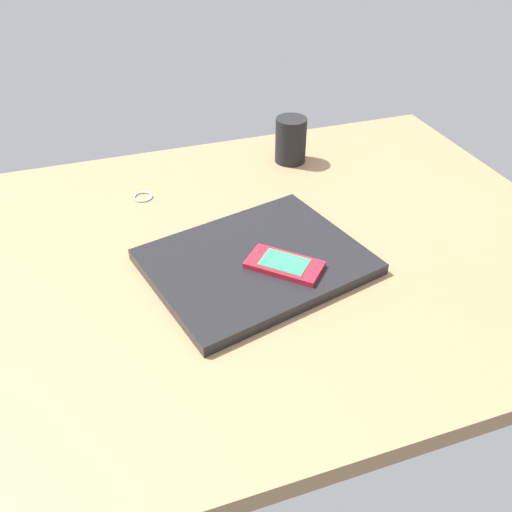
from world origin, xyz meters
TOP-DOWN VIEW (x-y plane):
  - desk_surface at (0.00, 0.00)cm, footprint 120.00×80.00cm
  - laptop_closed at (-4.40, 4.90)cm, footprint 36.60×31.67cm
  - cell_phone_on_laptop at (-7.59, 8.63)cm, footprint 11.90×11.71cm
  - pen_cup at (-22.58, -26.64)cm, footprint 6.27×6.27cm
  - key_ring at (8.77, -21.49)cm, footprint 3.62×3.62cm

SIDE VIEW (x-z plane):
  - desk_surface at x=0.00cm, z-range 0.00..3.00cm
  - key_ring at x=8.77cm, z-range 3.00..3.36cm
  - laptop_closed at x=-4.40cm, z-range 3.00..4.82cm
  - cell_phone_on_laptop at x=-7.59cm, z-range 4.78..5.81cm
  - pen_cup at x=-22.58cm, z-range 3.00..12.19cm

